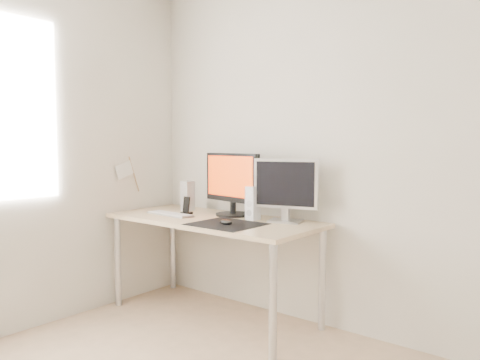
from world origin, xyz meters
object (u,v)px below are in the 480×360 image
Objects in this scene: second_monitor at (286,187)px; desk at (213,229)px; keyboard at (170,214)px; phone_dock at (186,209)px; main_monitor at (232,182)px; speaker_left at (188,196)px; mouse at (226,222)px; speaker_right at (253,203)px.

desk is at bearing -159.87° from second_monitor.
phone_dock reaches higher than keyboard.
keyboard is (-0.38, -0.28, -0.25)m from main_monitor.
speaker_left is at bearing 159.83° from desk.
second_monitor is at bearing 56.48° from mouse.
speaker_left is 0.20m from phone_dock.
desk is at bearing -101.44° from main_monitor.
mouse is at bearing -31.61° from desk.
desk is at bearing -157.23° from speaker_right.
mouse is 0.62m from keyboard.
speaker_left reaches higher than mouse.
second_monitor is (0.47, 0.01, -0.01)m from main_monitor.
phone_dock is at bearing 60.59° from keyboard.
phone_dock is (-0.79, -0.17, -0.20)m from second_monitor.
desk is (-0.27, 0.17, -0.10)m from mouse.
speaker_right is 0.67m from keyboard.
phone_dock is (0.06, 0.11, 0.03)m from keyboard.
phone_dock is (-0.56, -0.10, -0.08)m from speaker_right.
second_monitor is (0.23, 0.35, 0.22)m from mouse.
mouse is 0.30m from speaker_right.
main_monitor is 0.42m from phone_dock.
main_monitor is 2.30× the size of speaker_right.
main_monitor is at bearing 27.06° from phone_dock.
main_monitor reaches higher than phone_dock.
main_monitor is at bearing 124.55° from mouse.
mouse is 0.48m from main_monitor.
mouse is at bearing -25.02° from speaker_left.
main_monitor is at bearing 3.46° from speaker_left.
phone_dock is (-0.32, -0.16, -0.21)m from main_monitor.
speaker_right reaches higher than phone_dock.
phone_dock is at bearing 177.20° from desk.
second_monitor is 1.86× the size of speaker_right.
speaker_left is (-0.44, -0.03, -0.13)m from main_monitor.
main_monitor is 1.24× the size of second_monitor.
second_monitor is 0.93m from keyboard.
keyboard is at bearing -164.08° from desk.
phone_dock is (0.12, -0.14, -0.08)m from speaker_left.
keyboard is at bearing 173.62° from mouse.
speaker_right is 1.79× the size of phone_dock.
desk is 2.91× the size of main_monitor.
keyboard is at bearing -76.09° from speaker_left.
speaker_left is 1.79× the size of phone_dock.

